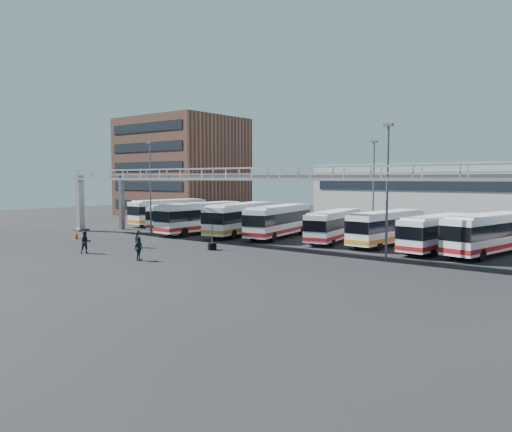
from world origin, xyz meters
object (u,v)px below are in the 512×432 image
Objects in this scene: bus_4 at (278,220)px; bus_7 at (438,232)px; bus_0 at (169,211)px; bus_1 at (180,215)px; bus_8 at (489,232)px; cone_right at (84,239)px; tire_stack at (212,246)px; bus_5 at (334,225)px; bus_6 at (387,227)px; pedestrian_d at (139,249)px; pedestrian_c at (138,239)px; light_pole_back at (374,182)px; bus_2 at (201,217)px; pedestrian_b at (86,242)px; light_pole_left at (150,182)px; light_pole_mid at (387,184)px; bus_3 at (241,218)px; cone_left at (76,235)px.

bus_4 reaches higher than bus_7.
bus_0 is 6.13m from bus_1.
bus_7 is 3.88m from bus_8.
cone_right is 13.51m from tire_stack.
bus_5 is (25.82, -2.01, -0.18)m from bus_0.
bus_4 is 6.31m from bus_5.
bus_6 is 5.79× the size of pedestrian_d.
bus_0 is 24.17m from tire_stack.
bus_0 is 1.10× the size of bus_5.
light_pole_back is at bearing -53.12° from pedestrian_c.
bus_2 is at bearing 138.30° from tire_stack.
bus_4 reaches higher than bus_6.
tire_stack reaches higher than pedestrian_b.
bus_8 is 7.25× the size of pedestrian_c.
bus_2 is 13.05m from tire_stack.
bus_7 is 6.65× the size of pedestrian_c.
bus_6 reaches higher than cone_right.
cone_right is (1.00, -9.05, -5.37)m from light_pole_left.
bus_4 is 1.10× the size of bus_5.
bus_7 is at bearing 11.17° from light_pole_left.
bus_5 is at bearing -63.63° from pedestrian_c.
light_pole_mid reaches higher than bus_7.
light_pole_left is at bearing -159.09° from bus_6.
pedestrian_d is (0.17, -18.32, -0.93)m from bus_4.
bus_3 reaches higher than bus_8.
pedestrian_b is (-17.58, -19.78, -0.82)m from bus_6.
pedestrian_b is at bearing -131.79° from bus_5.
pedestrian_b is at bearing -115.70° from light_pole_back.
light_pole_left is at bearing -91.83° from bus_1.
bus_4 is at bearing 23.60° from light_pole_left.
bus_8 is at bearing 2.04° from bus_6.
bus_5 is 0.96× the size of bus_6.
bus_6 is at bearing 11.39° from bus_2.
cone_right is at bearing -162.47° from tire_stack.
pedestrian_b is 6.36m from pedestrian_d.
bus_1 is 34.38m from bus_8.
bus_7 is (35.88, -2.43, -0.16)m from bus_0.
tire_stack is (-15.72, -10.82, -1.33)m from bus_7.
cone_left is (-6.43, -11.52, -1.53)m from bus_2.
pedestrian_b is (-12.48, -19.14, -0.75)m from bus_5.
bus_8 is 32.68m from pedestrian_b.
bus_2 is at bearing -20.20° from bus_0.
light_pole_mid is 14.19× the size of cone_right.
bus_4 reaches higher than pedestrian_d.
bus_8 is (3.83, 0.57, 0.14)m from bus_7.
pedestrian_b is at bearing -77.87° from bus_2.
bus_4 is at bearing 155.28° from light_pole_mid.
bus_5 reaches higher than pedestrian_c.
bus_6 is (-3.35, 7.91, -3.98)m from light_pole_mid.
bus_4 is 19.68m from pedestrian_b.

